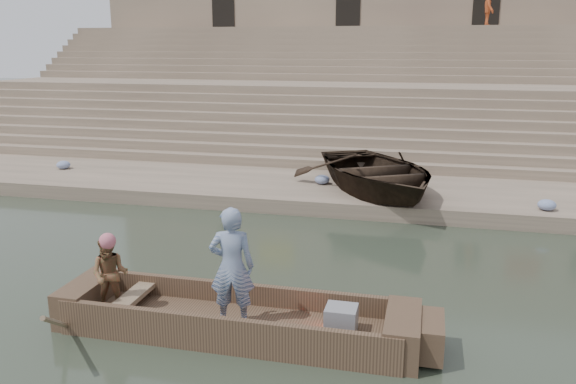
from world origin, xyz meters
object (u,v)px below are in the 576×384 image
at_px(beached_rowboat, 376,172).
at_px(main_rowboat, 235,326).
at_px(standing_man, 232,267).
at_px(rowing_man, 110,275).
at_px(pedestrian, 489,7).
at_px(television, 340,319).

bearing_deg(beached_rowboat, main_rowboat, -129.00).
relative_size(standing_man, rowing_man, 1.50).
xyz_separation_m(beached_rowboat, pedestrian, (3.78, 14.36, 5.10)).
xyz_separation_m(standing_man, rowing_man, (-2.02, -0.03, -0.31)).
relative_size(main_rowboat, television, 10.87).
bearing_deg(pedestrian, television, 162.46).
bearing_deg(standing_man, television, 172.39).
bearing_deg(television, main_rowboat, 180.00).
height_order(television, beached_rowboat, beached_rowboat).
xyz_separation_m(rowing_man, television, (3.64, 0.15, -0.42)).
bearing_deg(pedestrian, beached_rowboat, 156.70).
relative_size(standing_man, television, 4.01).
bearing_deg(rowing_man, main_rowboat, -8.80).
xyz_separation_m(rowing_man, pedestrian, (7.19, 22.55, 5.21)).
height_order(rowing_man, television, rowing_man).
bearing_deg(pedestrian, standing_man, 158.51).
bearing_deg(standing_man, rowing_man, -10.82).
height_order(main_rowboat, standing_man, standing_man).
relative_size(main_rowboat, rowing_man, 4.06).
xyz_separation_m(rowing_man, beached_rowboat, (3.41, 8.19, 0.11)).
height_order(main_rowboat, beached_rowboat, beached_rowboat).
relative_size(main_rowboat, standing_man, 2.71).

